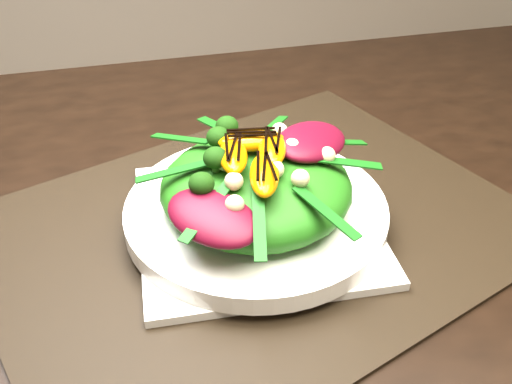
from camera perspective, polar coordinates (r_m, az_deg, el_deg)
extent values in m
cube|color=black|center=(0.67, -15.01, -5.39)|extent=(1.60, 0.90, 0.75)
cube|color=black|center=(0.64, 0.00, -3.40)|extent=(0.66, 0.58, 0.00)
cube|color=silver|center=(0.64, 0.00, -2.92)|extent=(0.26, 0.26, 0.01)
cylinder|color=white|center=(0.63, 0.00, -1.86)|extent=(0.28, 0.28, 0.02)
ellipsoid|color=#236212|center=(0.61, 0.00, 0.49)|extent=(0.24, 0.24, 0.07)
ellipsoid|color=#480716|center=(0.62, 5.29, 4.81)|extent=(0.11, 0.10, 0.02)
ellipsoid|color=#CA6903|center=(0.60, -2.64, 4.18)|extent=(0.07, 0.06, 0.02)
sphere|color=black|center=(0.60, -5.84, 4.63)|extent=(0.04, 0.04, 0.03)
sphere|color=#FFE6B3|center=(0.57, 2.43, 2.39)|extent=(0.02, 0.02, 0.02)
cube|color=black|center=(0.59, -2.67, 4.98)|extent=(0.04, 0.03, 0.00)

